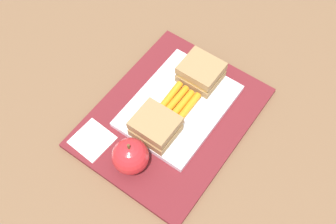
# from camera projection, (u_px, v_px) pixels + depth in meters

# --- Properties ---
(ground_plane) EXTENTS (2.40, 2.40, 0.00)m
(ground_plane) POSITION_uv_depth(u_px,v_px,m) (172.00, 118.00, 0.85)
(ground_plane) COLOR brown
(lunchbag_mat) EXTENTS (0.36, 0.28, 0.01)m
(lunchbag_mat) POSITION_uv_depth(u_px,v_px,m) (172.00, 117.00, 0.85)
(lunchbag_mat) COLOR maroon
(lunchbag_mat) RESTS_ON ground_plane
(food_tray) EXTENTS (0.23, 0.17, 0.01)m
(food_tray) POSITION_uv_depth(u_px,v_px,m) (179.00, 106.00, 0.85)
(food_tray) COLOR white
(food_tray) RESTS_ON lunchbag_mat
(sandwich_half_left) EXTENTS (0.07, 0.08, 0.04)m
(sandwich_half_left) POSITION_uv_depth(u_px,v_px,m) (201.00, 72.00, 0.86)
(sandwich_half_left) COLOR #9E7A4C
(sandwich_half_left) RESTS_ON food_tray
(sandwich_half_right) EXTENTS (0.07, 0.08, 0.04)m
(sandwich_half_right) POSITION_uv_depth(u_px,v_px,m) (156.00, 126.00, 0.79)
(sandwich_half_right) COLOR #9E7A4C
(sandwich_half_right) RESTS_ON food_tray
(carrot_sticks_bundle) EXTENTS (0.08, 0.06, 0.02)m
(carrot_sticks_bundle) POSITION_uv_depth(u_px,v_px,m) (179.00, 102.00, 0.84)
(carrot_sticks_bundle) COLOR orange
(carrot_sticks_bundle) RESTS_ON food_tray
(apple) EXTENTS (0.07, 0.07, 0.08)m
(apple) POSITION_uv_depth(u_px,v_px,m) (128.00, 155.00, 0.76)
(apple) COLOR red
(apple) RESTS_ON lunchbag_mat
(paper_napkin) EXTENTS (0.07, 0.07, 0.00)m
(paper_napkin) POSITION_uv_depth(u_px,v_px,m) (92.00, 140.00, 0.81)
(paper_napkin) COLOR white
(paper_napkin) RESTS_ON lunchbag_mat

